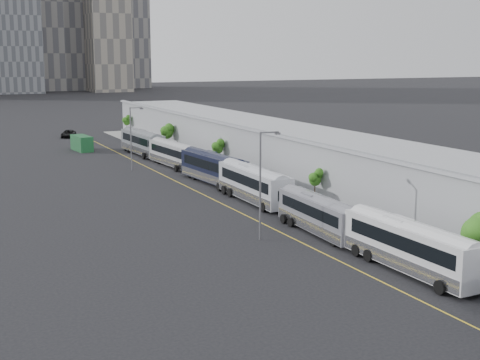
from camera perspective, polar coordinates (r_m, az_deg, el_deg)
sidewalk at (r=72.67m, az=8.84°, el=-2.54°), size 10.00×170.00×0.12m
lane_line at (r=67.48m, az=1.42°, el=-3.48°), size 0.12×160.00×0.02m
depot at (r=74.27m, az=11.47°, el=0.37°), size 12.45×160.40×7.20m
bus_2 at (r=53.00m, az=14.34°, el=-5.89°), size 3.01×13.57×3.95m
bus_3 at (r=62.90m, az=6.74°, el=-3.20°), size 3.01×12.26×3.55m
bus_4 at (r=75.73m, az=1.21°, el=-0.60°), size 3.08×13.93×4.06m
bus_5 at (r=86.77m, az=-2.27°, el=0.81°), size 3.84×13.92×4.02m
bus_6 at (r=100.62m, az=-5.69°, el=2.05°), size 3.50×12.96×3.74m
bus_7 at (r=113.32m, az=-8.31°, el=3.02°), size 3.48×14.12×4.09m
tree_1 at (r=52.50m, az=19.77°, el=-3.96°), size 2.69×2.69×5.14m
tree_2 at (r=71.57m, az=6.42°, el=0.09°), size 1.31×1.31×4.19m
tree_3 at (r=94.12m, az=-1.92°, el=2.82°), size 1.56×1.56×4.55m
tree_4 at (r=113.31m, az=-6.25°, el=4.19°), size 2.09×2.09×4.99m
tree_5 at (r=137.75m, az=-9.64°, el=5.00°), size 1.50×1.50×4.20m
street_lamp_near at (r=59.37m, az=1.89°, el=0.11°), size 2.04×0.22×9.83m
street_lamp_far at (r=97.33m, az=-9.20°, el=3.87°), size 2.04×0.22×9.15m
shipping_container at (r=120.12m, az=-13.35°, el=3.07°), size 2.84×6.16×2.63m
suv at (r=140.67m, az=-14.43°, el=3.85°), size 4.16×5.91×1.50m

